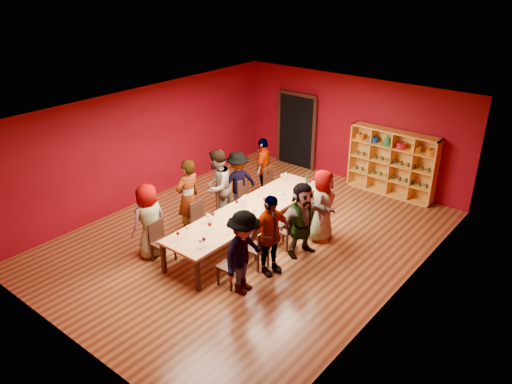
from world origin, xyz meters
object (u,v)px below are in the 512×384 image
tasting_table (250,212)px  person_left_1 (188,197)px  chair_person_right_2 (288,228)px  person_right_1 (270,235)px  spittoon_bowl (242,217)px  person_right_2 (302,219)px  chair_person_left_1 (200,218)px  wine_bottle (307,180)px  chair_person_left_2 (226,205)px  chair_person_right_1 (260,247)px  person_left_0 (149,221)px  person_right_0 (244,253)px  chair_person_left_4 (272,182)px  person_left_4 (263,168)px  chair_person_right_0 (233,264)px  chair_person_left_0 (160,239)px  person_left_3 (238,182)px  person_right_3 (322,205)px  person_left_2 (217,187)px  chair_person_left_3 (246,195)px  shelving_unit (393,160)px

tasting_table → person_left_1: bearing=-152.2°
person_left_1 → chair_person_right_2: person_left_1 is taller
person_right_1 → spittoon_bowl: 1.02m
person_left_1 → person_right_2: (2.53, 0.90, -0.08)m
chair_person_left_1 → wine_bottle: 2.90m
chair_person_left_2 → person_right_2: person_right_2 is taller
chair_person_right_1 → chair_person_left_1: bearing=176.5°
person_left_0 → chair_person_right_1: (2.14, 1.09, -0.34)m
person_right_0 → spittoon_bowl: (-1.00, 1.12, -0.04)m
chair_person_left_4 → wine_bottle: wine_bottle is taller
person_right_2 → spittoon_bowl: size_ratio=5.49×
tasting_table → chair_person_left_4: (-0.91, 2.00, -0.20)m
chair_person_left_1 → chair_person_right_2: bearing=26.2°
chair_person_left_2 → person_right_2: bearing=1.2°
chair_person_right_1 → person_right_1: person_right_1 is taller
chair_person_left_4 → chair_person_right_1: size_ratio=1.00×
person_left_4 → wine_bottle: (1.39, -0.01, 0.03)m
chair_person_right_0 → person_right_2: bearing=79.4°
person_left_4 → tasting_table: bearing=9.9°
person_left_1 → chair_person_right_0: 2.42m
chair_person_right_0 → chair_person_right_1: size_ratio=1.00×
chair_person_left_2 → chair_person_right_0: 2.55m
chair_person_left_4 → person_right_2: (2.16, -1.77, 0.34)m
chair_person_left_0 → chair_person_left_2: (0.00, 2.05, 0.00)m
tasting_table → chair_person_right_0: size_ratio=5.06×
person_left_3 → person_right_2: 2.54m
person_right_3 → wine_bottle: bearing=32.4°
chair_person_left_4 → person_left_4: size_ratio=0.54×
chair_person_left_0 → person_left_0: person_left_0 is taller
person_left_2 → spittoon_bowl: size_ratio=6.07×
chair_person_left_1 → chair_person_left_3: bearing=90.0°
chair_person_left_4 → chair_person_left_1: bearing=-90.0°
person_right_3 → wine_bottle: 1.42m
person_right_1 → spittoon_bowl: size_ratio=5.70×
person_left_2 → person_right_3: 2.56m
chair_person_right_1 → spittoon_bowl: bearing=157.7°
person_right_1 → person_left_0: bearing=132.2°
person_right_1 → chair_person_left_0: bearing=135.4°
person_left_3 → wine_bottle: person_left_3 is taller
shelving_unit → chair_person_left_2: (-2.31, -4.14, -0.49)m
chair_person_left_1 → person_right_0: person_right_0 is taller
chair_person_left_2 → chair_person_right_1: size_ratio=1.00×
person_left_1 → chair_person_right_1: person_left_1 is taller
chair_person_left_2 → wine_bottle: size_ratio=3.24×
shelving_unit → chair_person_left_3: 4.11m
chair_person_left_3 → chair_person_right_2: same height
chair_person_left_3 → person_right_3: size_ratio=0.53×
shelving_unit → chair_person_right_1: shelving_unit is taller
chair_person_right_0 → person_right_0: person_right_0 is taller
chair_person_left_0 → shelving_unit: bearing=69.6°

